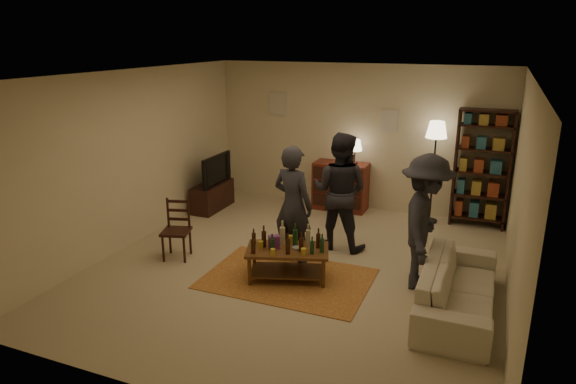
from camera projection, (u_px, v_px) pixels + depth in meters
The scene contains 13 objects.
floor at pixel (298, 267), 7.33m from camera, with size 6.00×6.00×0.00m, color #C6B793.
room_shell at pixel (324, 111), 9.67m from camera, with size 6.00×6.00×6.00m.
rug at pixel (287, 278), 6.98m from camera, with size 2.20×1.50×0.01m, color #9C4622.
coffee_table at pixel (287, 252), 6.86m from camera, with size 1.22×0.91×0.79m.
dining_chair at pixel (177, 227), 7.56m from camera, with size 0.48×0.48×0.90m.
tv_stand at pixel (212, 189), 9.70m from camera, with size 0.40×1.00×1.06m.
dresser at pixel (341, 185), 9.66m from camera, with size 1.00×0.50×1.36m.
bookshelf at pixel (482, 168), 8.67m from camera, with size 0.90×0.34×2.02m.
floor_lamp at pixel (436, 137), 8.69m from camera, with size 0.36×0.36×1.79m.
sofa at pixel (458, 288), 6.09m from camera, with size 2.08×0.81×0.61m, color beige.
person_left at pixel (293, 205), 7.28m from camera, with size 0.63×0.41×1.73m, color #292931.
person_right at pixel (340, 191), 7.79m from camera, with size 0.88×0.69×1.81m, color #232229.
person_by_sofa at pixel (425, 223), 6.51m from camera, with size 1.15×0.66×1.78m, color #292931.
Camera 1 is at (2.42, -6.25, 3.17)m, focal length 32.00 mm.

